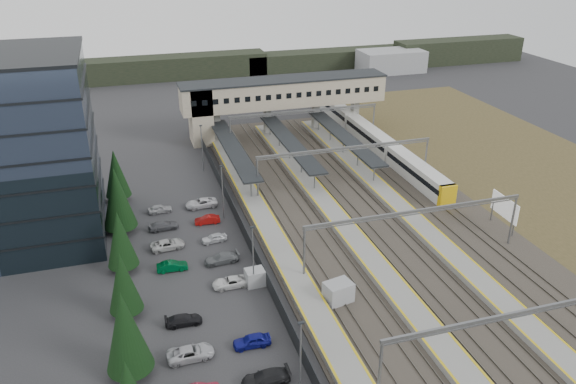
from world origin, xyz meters
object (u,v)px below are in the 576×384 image
object	(u,v)px
relay_cabin_near	(338,293)
relay_cabin_far	(255,277)
footbridge	(271,96)
billboard	(504,208)
train	(371,137)

from	to	relation	value
relay_cabin_near	relay_cabin_far	distance (m)	9.89
relay_cabin_far	footbridge	size ratio (longest dim) A/B	0.06
relay_cabin_near	billboard	bearing A→B (deg)	18.08
relay_cabin_far	train	distance (m)	49.24
relay_cabin_far	billboard	distance (m)	35.55
relay_cabin_near	relay_cabin_far	world-z (taller)	relay_cabin_near
relay_cabin_near	relay_cabin_far	bearing A→B (deg)	143.29
train	billboard	world-z (taller)	billboard
relay_cabin_far	train	bearing A→B (deg)	49.95
relay_cabin_far	footbridge	world-z (taller)	footbridge
relay_cabin_far	billboard	xyz separation A→B (m)	(35.35, 3.04, 2.22)
relay_cabin_near	train	size ratio (longest dim) A/B	0.06
billboard	relay_cabin_far	bearing A→B (deg)	-175.08
relay_cabin_far	train	world-z (taller)	train
relay_cabin_near	billboard	world-z (taller)	billboard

